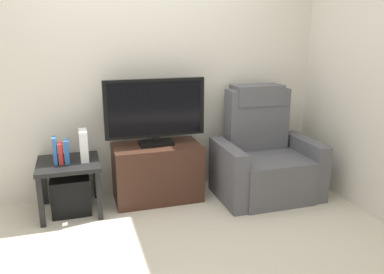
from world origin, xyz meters
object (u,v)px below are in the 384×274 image
(recliner_armchair, at_px, (264,158))
(book_middle, at_px, (61,153))
(book_rightmost, at_px, (67,151))
(side_table, at_px, (69,170))
(book_leftmost, at_px, (55,151))
(subwoofer_box, at_px, (71,194))
(television, at_px, (155,110))
(tv_stand, at_px, (157,172))
(game_console, at_px, (84,145))

(recliner_armchair, height_order, book_middle, recliner_armchair)
(book_middle, height_order, book_rightmost, book_rightmost)
(side_table, relative_size, book_leftmost, 2.25)
(recliner_armchair, height_order, book_leftmost, recliner_armchair)
(side_table, bearing_deg, subwoofer_box, -90.00)
(subwoofer_box, distance_m, book_leftmost, 0.44)
(television, xyz_separation_m, book_middle, (-0.87, -0.08, -0.31))
(television, bearing_deg, book_middle, -174.74)
(tv_stand, xyz_separation_m, side_table, (-0.81, -0.04, 0.12))
(tv_stand, bearing_deg, book_leftmost, -176.17)
(tv_stand, height_order, side_table, tv_stand)
(side_table, height_order, book_middle, book_middle)
(subwoofer_box, distance_m, game_console, 0.47)
(television, relative_size, recliner_armchair, 0.88)
(book_middle, relative_size, game_console, 0.67)
(game_console, bearing_deg, tv_stand, 2.66)
(game_console, bearing_deg, book_middle, -171.46)
(book_middle, bearing_deg, tv_stand, 4.03)
(book_middle, bearing_deg, book_leftmost, 180.00)
(television, relative_size, book_leftmost, 3.97)
(tv_stand, distance_m, television, 0.61)
(tv_stand, relative_size, television, 0.87)
(television, bearing_deg, book_leftmost, -175.00)
(recliner_armchair, bearing_deg, book_leftmost, 179.68)
(tv_stand, relative_size, recliner_armchair, 0.77)
(tv_stand, relative_size, book_rightmost, 4.02)
(book_leftmost, bearing_deg, game_console, 6.98)
(side_table, relative_size, game_console, 1.96)
(television, height_order, subwoofer_box, television)
(recliner_armchair, relative_size, book_rightmost, 5.24)
(book_leftmost, bearing_deg, side_table, 11.31)
(side_table, xyz_separation_m, book_rightmost, (-0.00, -0.02, 0.18))
(recliner_armchair, relative_size, side_table, 2.00)
(recliner_armchair, distance_m, subwoofer_box, 1.88)
(recliner_armchair, xyz_separation_m, side_table, (-1.87, 0.14, 0.03))
(tv_stand, relative_size, game_console, 3.00)
(tv_stand, bearing_deg, television, 90.00)
(book_middle, distance_m, book_rightmost, 0.05)
(tv_stand, height_order, book_rightmost, book_rightmost)
(book_leftmost, bearing_deg, book_rightmost, 0.00)
(side_table, bearing_deg, recliner_armchair, -4.32)
(book_leftmost, xyz_separation_m, book_middle, (0.05, 0.00, -0.03))
(book_leftmost, bearing_deg, recliner_armchair, -3.52)
(subwoofer_box, bearing_deg, book_leftmost, -168.69)
(side_table, xyz_separation_m, book_middle, (-0.05, -0.02, 0.17))
(recliner_armchair, relative_size, game_console, 3.91)
(book_leftmost, height_order, game_console, game_console)
(tv_stand, bearing_deg, book_rightmost, -175.73)
(television, distance_m, subwoofer_box, 1.09)
(book_leftmost, relative_size, game_console, 0.87)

